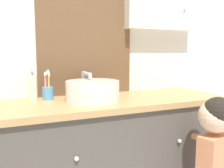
# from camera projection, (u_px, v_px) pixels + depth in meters

# --- Properties ---
(wall_back) EXTENTS (3.20, 0.18, 2.50)m
(wall_back) POSITION_uv_depth(u_px,v_px,m) (102.00, 30.00, 1.74)
(wall_back) COLOR silver
(wall_back) RESTS_ON ground_plane
(vanity_counter) EXTENTS (1.39, 0.50, 0.84)m
(vanity_counter) POSITION_uv_depth(u_px,v_px,m) (115.00, 163.00, 1.59)
(vanity_counter) COLOR #4C4742
(vanity_counter) RESTS_ON ground_plane
(sink_basin) EXTENTS (0.32, 0.36, 0.16)m
(sink_basin) POSITION_uv_depth(u_px,v_px,m) (92.00, 90.00, 1.47)
(sink_basin) COLOR silver
(sink_basin) RESTS_ON vanity_counter
(toothbrush_holder) EXTENTS (0.07, 0.07, 0.18)m
(toothbrush_holder) POSITION_uv_depth(u_px,v_px,m) (48.00, 92.00, 1.51)
(toothbrush_holder) COLOR #4C93C6
(toothbrush_holder) RESTS_ON vanity_counter
(soap_dispenser) EXTENTS (0.06, 0.06, 0.19)m
(soap_dispenser) POSITION_uv_depth(u_px,v_px,m) (33.00, 87.00, 1.49)
(soap_dispenser) COLOR beige
(soap_dispenser) RESTS_ON vanity_counter
(child_figure) EXTENTS (0.20, 0.44, 0.89)m
(child_figure) POSITION_uv_depth(u_px,v_px,m) (213.00, 153.00, 1.36)
(child_figure) COLOR slate
(child_figure) RESTS_ON ground_plane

